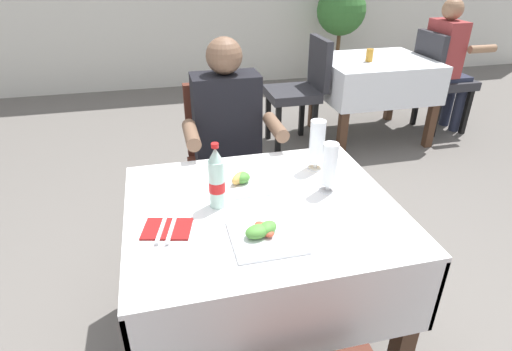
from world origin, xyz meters
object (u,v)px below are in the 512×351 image
at_px(beer_glass_left, 329,168).
at_px(background_chair_right, 440,76).
at_px(plate_far_diner, 242,181).
at_px(background_dining_table, 373,79).
at_px(background_patron, 447,59).
at_px(beer_glass_middle, 317,145).
at_px(background_table_tumbler, 370,55).
at_px(background_chair_left, 302,86).
at_px(potted_plant_corner, 340,20).
at_px(cola_bottle_primary, 217,179).
at_px(napkin_cutlery_set, 167,229).
at_px(seated_diner_far, 229,141).
at_px(chair_far_diner_seat, 226,158).
at_px(plate_near_camera, 265,233).
at_px(main_dining_table, 262,241).

relative_size(beer_glass_left, background_chair_right, 0.22).
xyz_separation_m(plate_far_diner, background_dining_table, (1.67, 1.96, -0.20)).
height_order(plate_far_diner, background_dining_table, plate_far_diner).
height_order(background_chair_right, background_patron, background_patron).
distance_m(beer_glass_middle, background_dining_table, 2.32).
bearing_deg(background_table_tumbler, background_patron, 4.43).
bearing_deg(background_chair_left, potted_plant_corner, 57.32).
bearing_deg(cola_bottle_primary, background_chair_right, 40.06).
relative_size(beer_glass_middle, cola_bottle_primary, 0.87).
height_order(beer_glass_left, background_table_tumbler, beer_glass_left).
height_order(beer_glass_middle, background_chair_left, beer_glass_middle).
bearing_deg(beer_glass_middle, napkin_cutlery_set, -154.78).
bearing_deg(cola_bottle_primary, background_dining_table, 49.52).
height_order(plate_far_diner, background_chair_right, background_chair_right).
bearing_deg(beer_glass_left, napkin_cutlery_set, -169.65).
distance_m(seated_diner_far, background_chair_right, 2.72).
bearing_deg(seated_diner_far, chair_far_diner_seat, 90.81).
relative_size(plate_near_camera, napkin_cutlery_set, 1.26).
bearing_deg(plate_near_camera, potted_plant_corner, 63.08).
bearing_deg(background_dining_table, beer_glass_middle, -124.65).
distance_m(background_chair_left, background_chair_right, 1.41).
relative_size(chair_far_diner_seat, napkin_cutlery_set, 4.94).
bearing_deg(background_patron, background_table_tumbler, -175.57).
distance_m(cola_bottle_primary, background_table_tumbler, 2.65).
height_order(napkin_cutlery_set, background_chair_right, background_chair_right).
bearing_deg(beer_glass_left, background_dining_table, 57.57).
distance_m(chair_far_diner_seat, background_chair_right, 2.67).
bearing_deg(potted_plant_corner, background_dining_table, -102.90).
bearing_deg(napkin_cutlery_set, background_patron, 38.88).
relative_size(cola_bottle_primary, background_dining_table, 0.27).
bearing_deg(beer_glass_left, background_chair_right, 45.82).
bearing_deg(cola_bottle_primary, background_patron, 39.52).
xyz_separation_m(seated_diner_far, background_table_tumbler, (1.52, 1.34, 0.10)).
height_order(beer_glass_left, background_chair_right, beer_glass_left).
relative_size(plate_near_camera, beer_glass_left, 1.15).
height_order(napkin_cutlery_set, background_table_tumbler, background_table_tumbler).
bearing_deg(plate_near_camera, plate_far_diner, 89.66).
relative_size(plate_near_camera, background_dining_table, 0.25).
relative_size(seated_diner_far, plate_near_camera, 5.08).
bearing_deg(plate_far_diner, beer_glass_left, -21.98).
distance_m(plate_near_camera, napkin_cutlery_set, 0.35).
relative_size(plate_near_camera, plate_far_diner, 1.05).
distance_m(chair_far_diner_seat, potted_plant_corner, 3.63).
bearing_deg(napkin_cutlery_set, potted_plant_corner, 58.70).
xyz_separation_m(chair_far_diner_seat, background_table_tumbler, (1.52, 1.23, 0.26)).
distance_m(main_dining_table, cola_bottle_primary, 0.34).
distance_m(chair_far_diner_seat, background_table_tumbler, 1.97).
bearing_deg(napkin_cutlery_set, plate_near_camera, -21.06).
bearing_deg(napkin_cutlery_set, beer_glass_left, 10.35).
bearing_deg(background_dining_table, background_chair_left, 180.00).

